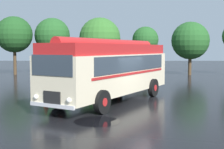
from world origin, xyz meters
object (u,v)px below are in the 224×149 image
object	(u,v)px
vintage_bus	(112,68)
car_mid_right	(132,71)
traffic_cone	(46,100)
car_mid_left	(104,70)
car_near_left	(77,70)

from	to	relation	value
vintage_bus	car_mid_right	size ratio (longest dim) A/B	2.27
vintage_bus	traffic_cone	xyz separation A→B (m)	(-3.44, -1.13, -1.62)
vintage_bus	car_mid_left	xyz separation A→B (m)	(-0.92, 13.06, -1.05)
vintage_bus	car_mid_left	size ratio (longest dim) A/B	2.34
car_near_left	car_mid_left	size ratio (longest dim) A/B	1.00
car_mid_right	traffic_cone	xyz separation A→B (m)	(-5.31, -13.88, -0.57)
vintage_bus	car_mid_right	bearing A→B (deg)	81.66
car_near_left	car_mid_right	distance (m)	5.46
car_near_left	vintage_bus	bearing A→B (deg)	-74.89
car_mid_left	car_mid_right	size ratio (longest dim) A/B	0.97
vintage_bus	car_mid_left	distance (m)	13.13
car_mid_left	traffic_cone	world-z (taller)	car_mid_left
car_mid_right	car_mid_left	bearing A→B (deg)	173.69
car_mid_left	car_mid_right	xyz separation A→B (m)	(2.79, -0.31, 0.00)
car_mid_right	vintage_bus	bearing A→B (deg)	-98.34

